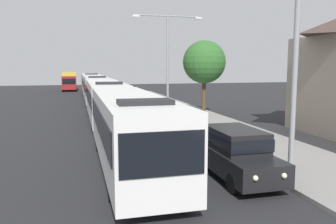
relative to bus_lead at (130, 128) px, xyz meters
The scene contains 9 objects.
bus_lead is the anchor object (origin of this frame).
bus_second_in_line 12.91m from the bus_lead, 90.00° to the left, with size 2.58×12.33×3.21m.
bus_middle 26.58m from the bus_lead, 90.00° to the left, with size 2.58×12.34×3.21m.
bus_fourth_in_line 40.28m from the bus_lead, 90.00° to the left, with size 2.58×11.96×3.21m.
white_suv 4.49m from the bus_lead, 33.54° to the right, with size 1.86×4.87×1.90m.
box_truck_oncoming 49.51m from the bus_lead, 93.82° to the left, with size 2.35×7.61×3.15m.
streetlamp_near 7.15m from the bus_lead, 32.73° to the right, with size 6.09×0.28×7.56m.
streetlamp_mid 15.85m from the bus_lead, 69.52° to the left, with size 5.90×0.28×8.42m.
roadside_tree 16.61m from the bus_lead, 58.69° to the left, with size 3.66×3.66×6.27m.
Camera 1 is at (-3.40, -2.09, 4.27)m, focal length 37.53 mm.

